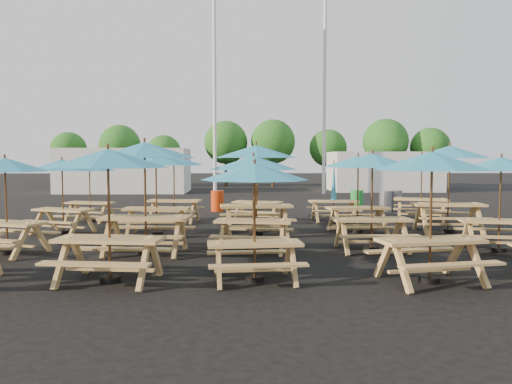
{
  "coord_description": "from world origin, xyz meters",
  "views": [
    {
      "loc": [
        -0.4,
        -14.23,
        2.16
      ],
      "look_at": [
        0.0,
        1.5,
        1.1
      ],
      "focal_mm": 35.0,
      "sensor_mm": 36.0,
      "label": 1
    }
  ],
  "objects_px": {
    "picnic_unit_15": "(334,196)",
    "waste_bin_0": "(217,201)",
    "waste_bin_1": "(357,200)",
    "picnic_unit_19": "(422,163)",
    "picnic_unit_4": "(108,166)",
    "picnic_unit_10": "(256,157)",
    "picnic_unit_5": "(145,156)",
    "waste_bin_3": "(396,200)",
    "picnic_unit_12": "(432,168)",
    "picnic_unit_6": "(156,164)",
    "picnic_unit_14": "(358,166)",
    "picnic_unit_1": "(5,170)",
    "picnic_unit_8": "(255,178)",
    "picnic_unit_2": "(62,169)",
    "picnic_unit_3": "(89,170)",
    "picnic_unit_13": "(372,166)",
    "picnic_unit_17": "(501,169)",
    "picnic_unit_9": "(253,168)",
    "picnic_unit_18": "(449,157)",
    "waste_bin_2": "(386,201)",
    "picnic_unit_7": "(174,164)",
    "picnic_unit_11": "(258,169)"
  },
  "relations": [
    {
      "from": "picnic_unit_12",
      "to": "picnic_unit_14",
      "type": "xyz_separation_m",
      "value": [
        0.08,
        5.87,
        -0.04
      ]
    },
    {
      "from": "picnic_unit_11",
      "to": "picnic_unit_13",
      "type": "height_order",
      "value": "picnic_unit_13"
    },
    {
      "from": "waste_bin_0",
      "to": "picnic_unit_10",
      "type": "bearing_deg",
      "value": -77.5
    },
    {
      "from": "picnic_unit_4",
      "to": "picnic_unit_13",
      "type": "distance_m",
      "value": 6.03
    },
    {
      "from": "picnic_unit_3",
      "to": "waste_bin_2",
      "type": "relative_size",
      "value": 2.64
    },
    {
      "from": "waste_bin_1",
      "to": "picnic_unit_9",
      "type": "bearing_deg",
      "value": -116.14
    },
    {
      "from": "picnic_unit_10",
      "to": "waste_bin_1",
      "type": "height_order",
      "value": "picnic_unit_10"
    },
    {
      "from": "picnic_unit_18",
      "to": "picnic_unit_17",
      "type": "bearing_deg",
      "value": -86.57
    },
    {
      "from": "waste_bin_1",
      "to": "picnic_unit_19",
      "type": "bearing_deg",
      "value": -68.08
    },
    {
      "from": "picnic_unit_10",
      "to": "picnic_unit_14",
      "type": "bearing_deg",
      "value": 2.79
    },
    {
      "from": "picnic_unit_6",
      "to": "picnic_unit_19",
      "type": "distance_m",
      "value": 9.13
    },
    {
      "from": "picnic_unit_13",
      "to": "picnic_unit_19",
      "type": "bearing_deg",
      "value": 58.51
    },
    {
      "from": "picnic_unit_6",
      "to": "picnic_unit_14",
      "type": "distance_m",
      "value": 5.77
    },
    {
      "from": "picnic_unit_1",
      "to": "picnic_unit_13",
      "type": "height_order",
      "value": "picnic_unit_13"
    },
    {
      "from": "picnic_unit_13",
      "to": "waste_bin_0",
      "type": "xyz_separation_m",
      "value": [
        -4.05,
        8.89,
        -1.56
      ]
    },
    {
      "from": "picnic_unit_6",
      "to": "picnic_unit_7",
      "type": "distance_m",
      "value": 2.88
    },
    {
      "from": "picnic_unit_6",
      "to": "picnic_unit_12",
      "type": "relative_size",
      "value": 0.97
    },
    {
      "from": "picnic_unit_2",
      "to": "picnic_unit_4",
      "type": "relative_size",
      "value": 1.05
    },
    {
      "from": "picnic_unit_2",
      "to": "picnic_unit_3",
      "type": "xyz_separation_m",
      "value": [
        -0.05,
        2.67,
        -0.09
      ]
    },
    {
      "from": "picnic_unit_15",
      "to": "waste_bin_0",
      "type": "relative_size",
      "value": 2.5
    },
    {
      "from": "picnic_unit_10",
      "to": "picnic_unit_15",
      "type": "distance_m",
      "value": 4.37
    },
    {
      "from": "picnic_unit_13",
      "to": "picnic_unit_17",
      "type": "bearing_deg",
      "value": -5.46
    },
    {
      "from": "waste_bin_3",
      "to": "waste_bin_1",
      "type": "bearing_deg",
      "value": 174.21
    },
    {
      "from": "picnic_unit_19",
      "to": "waste_bin_1",
      "type": "height_order",
      "value": "picnic_unit_19"
    },
    {
      "from": "picnic_unit_14",
      "to": "picnic_unit_17",
      "type": "distance_m",
      "value": 4.0
    },
    {
      "from": "waste_bin_0",
      "to": "picnic_unit_1",
      "type": "bearing_deg",
      "value": -115.11
    },
    {
      "from": "picnic_unit_1",
      "to": "picnic_unit_9",
      "type": "height_order",
      "value": "picnic_unit_9"
    },
    {
      "from": "picnic_unit_18",
      "to": "waste_bin_3",
      "type": "relative_size",
      "value": 3.02
    },
    {
      "from": "picnic_unit_12",
      "to": "waste_bin_2",
      "type": "height_order",
      "value": "picnic_unit_12"
    },
    {
      "from": "picnic_unit_2",
      "to": "picnic_unit_7",
      "type": "relative_size",
      "value": 1.08
    },
    {
      "from": "picnic_unit_14",
      "to": "picnic_unit_17",
      "type": "bearing_deg",
      "value": -56.5
    },
    {
      "from": "picnic_unit_5",
      "to": "picnic_unit_17",
      "type": "xyz_separation_m",
      "value": [
        8.14,
        0.03,
        -0.29
      ]
    },
    {
      "from": "picnic_unit_17",
      "to": "picnic_unit_18",
      "type": "bearing_deg",
      "value": 100.91
    },
    {
      "from": "picnic_unit_4",
      "to": "picnic_unit_5",
      "type": "bearing_deg",
      "value": 94.25
    },
    {
      "from": "picnic_unit_17",
      "to": "picnic_unit_19",
      "type": "distance_m",
      "value": 5.76
    },
    {
      "from": "picnic_unit_4",
      "to": "picnic_unit_10",
      "type": "xyz_separation_m",
      "value": [
        2.69,
        5.3,
        0.18
      ]
    },
    {
      "from": "picnic_unit_2",
      "to": "picnic_unit_14",
      "type": "relative_size",
      "value": 1.09
    },
    {
      "from": "picnic_unit_13",
      "to": "picnic_unit_2",
      "type": "bearing_deg",
      "value": 158.88
    },
    {
      "from": "picnic_unit_2",
      "to": "picnic_unit_17",
      "type": "relative_size",
      "value": 1.05
    },
    {
      "from": "picnic_unit_12",
      "to": "picnic_unit_15",
      "type": "distance_m",
      "value": 8.67
    },
    {
      "from": "picnic_unit_4",
      "to": "waste_bin_3",
      "type": "relative_size",
      "value": 2.78
    },
    {
      "from": "picnic_unit_4",
      "to": "picnic_unit_10",
      "type": "height_order",
      "value": "picnic_unit_10"
    },
    {
      "from": "picnic_unit_18",
      "to": "picnic_unit_14",
      "type": "bearing_deg",
      "value": -177.11
    },
    {
      "from": "picnic_unit_4",
      "to": "picnic_unit_14",
      "type": "bearing_deg",
      "value": 51.96
    },
    {
      "from": "picnic_unit_2",
      "to": "picnic_unit_15",
      "type": "bearing_deg",
      "value": 37.98
    },
    {
      "from": "picnic_unit_12",
      "to": "picnic_unit_18",
      "type": "bearing_deg",
      "value": 54.27
    },
    {
      "from": "picnic_unit_1",
      "to": "picnic_unit_8",
      "type": "xyz_separation_m",
      "value": [
        5.52,
        -2.64,
        -0.09
      ]
    },
    {
      "from": "picnic_unit_8",
      "to": "waste_bin_3",
      "type": "height_order",
      "value": "picnic_unit_8"
    },
    {
      "from": "picnic_unit_2",
      "to": "picnic_unit_9",
      "type": "bearing_deg",
      "value": -8.66
    },
    {
      "from": "picnic_unit_12",
      "to": "picnic_unit_5",
      "type": "bearing_deg",
      "value": 142.22
    }
  ]
}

